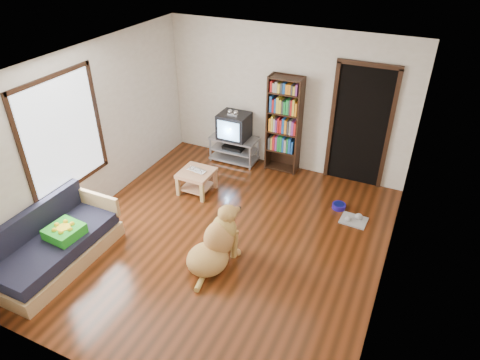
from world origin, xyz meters
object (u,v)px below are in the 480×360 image
at_px(laptop, 195,172).
at_px(dog_bowl, 339,206).
at_px(grey_rag, 354,220).
at_px(green_cushion, 64,231).
at_px(coffee_table, 197,177).
at_px(dog, 215,245).
at_px(crt_tv, 235,125).
at_px(sofa, 55,247).
at_px(bookshelf, 284,120).
at_px(tv_stand, 234,148).

bearing_deg(laptop, dog_bowl, 23.03).
height_order(laptop, grey_rag, laptop).
bearing_deg(grey_rag, green_cushion, -143.28).
xyz_separation_m(coffee_table, dog, (1.14, -1.46, 0.04)).
distance_m(green_cushion, dog, 2.04).
xyz_separation_m(grey_rag, crt_tv, (-2.55, 1.00, 0.73)).
xyz_separation_m(dog_bowl, sofa, (-3.23, -2.90, 0.22)).
bearing_deg(coffee_table, bookshelf, 52.09).
bearing_deg(sofa, coffee_table, 69.93).
bearing_deg(dog_bowl, crt_tv, 161.59).
height_order(green_cushion, tv_stand, green_cushion).
xyz_separation_m(laptop, coffee_table, (0.00, 0.03, -0.13)).
distance_m(laptop, sofa, 2.49).
xyz_separation_m(green_cushion, sofa, (-0.12, -0.11, -0.23)).
distance_m(laptop, crt_tv, 1.37).
bearing_deg(tv_stand, laptop, -94.89).
relative_size(green_cushion, crt_tv, 0.74).
bearing_deg(coffee_table, laptop, -90.00).
bearing_deg(bookshelf, grey_rag, -33.75).
distance_m(crt_tv, coffee_table, 1.38).
bearing_deg(laptop, dog, -42.08).
bearing_deg(coffee_table, tv_stand, 85.00).
bearing_deg(sofa, bookshelf, 62.68).
bearing_deg(green_cushion, dog, 27.09).
bearing_deg(dog, grey_rag, 48.95).
xyz_separation_m(sofa, coffee_table, (0.86, 2.36, 0.02)).
xyz_separation_m(grey_rag, tv_stand, (-2.55, 0.98, 0.25)).
distance_m(green_cushion, coffee_table, 2.38).
bearing_deg(bookshelf, green_cushion, -116.49).
xyz_separation_m(crt_tv, bookshelf, (0.95, 0.07, 0.26)).
relative_size(tv_stand, sofa, 0.50).
distance_m(tv_stand, crt_tv, 0.47).
distance_m(dog_bowl, dog, 2.37).
xyz_separation_m(tv_stand, sofa, (-0.97, -3.63, -0.01)).
xyz_separation_m(green_cushion, coffee_table, (0.74, 2.25, -0.21)).
distance_m(coffee_table, dog, 1.85).
distance_m(green_cushion, dog_bowl, 4.20).
bearing_deg(coffee_table, sofa, -110.07).
height_order(green_cushion, dog, dog).
bearing_deg(grey_rag, crt_tv, 158.61).
height_order(crt_tv, dog, crt_tv).
bearing_deg(grey_rag, dog, -131.05).
bearing_deg(sofa, dog_bowl, 41.95).
relative_size(bookshelf, coffee_table, 3.27).
height_order(laptop, tv_stand, tv_stand).
height_order(bookshelf, dog, bookshelf).
bearing_deg(grey_rag, tv_stand, 159.04).
height_order(green_cushion, coffee_table, green_cushion).
xyz_separation_m(dog_bowl, tv_stand, (-2.25, 0.73, 0.23)).
height_order(laptop, dog, dog).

